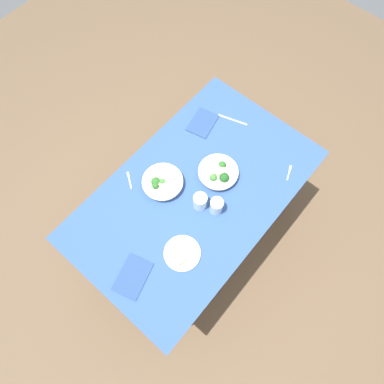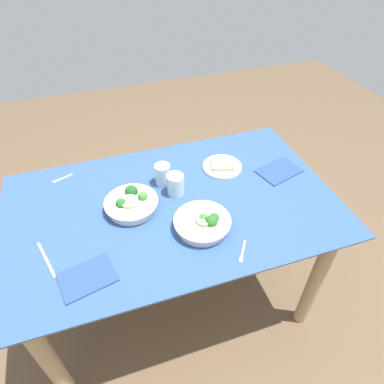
{
  "view_description": "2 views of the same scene",
  "coord_description": "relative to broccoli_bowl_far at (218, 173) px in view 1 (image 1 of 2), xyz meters",
  "views": [
    {
      "loc": [
        0.59,
        0.48,
        2.57
      ],
      "look_at": [
        0.02,
        -0.01,
        0.81
      ],
      "focal_mm": 32.2,
      "sensor_mm": 36.0,
      "label": 1
    },
    {
      "loc": [
        -0.25,
        -1.04,
        1.8
      ],
      "look_at": [
        0.1,
        0.01,
        0.81
      ],
      "focal_mm": 31.34,
      "sensor_mm": 36.0,
      "label": 2
    }
  ],
  "objects": [
    {
      "name": "bread_side_plate",
      "position": [
        0.48,
        0.14,
        -0.02
      ],
      "size": [
        0.19,
        0.19,
        0.03
      ],
      "color": "silver",
      "rests_on": "dining_table"
    },
    {
      "name": "dining_table",
      "position": [
        0.17,
        -0.03,
        -0.15
      ],
      "size": [
        1.45,
        0.88,
        0.77
      ],
      "color": "#2D4C84",
      "rests_on": "ground_plane"
    },
    {
      "name": "fork_by_near_bowl",
      "position": [
        0.35,
        -0.37,
        -0.03
      ],
      "size": [
        0.07,
        0.1,
        0.0
      ],
      "rotation": [
        0.0,
        0.0,
        4.12
      ],
      "color": "#B7B7BC",
      "rests_on": "dining_table"
    },
    {
      "name": "water_glass_center",
      "position": [
        0.17,
        0.12,
        0.02
      ],
      "size": [
        0.07,
        0.07,
        0.1
      ],
      "primitive_type": "cylinder",
      "color": "silver",
      "rests_on": "dining_table"
    },
    {
      "name": "ground_plane",
      "position": [
        0.17,
        -0.03,
        -0.8
      ],
      "size": [
        6.0,
        6.0,
        0.0
      ],
      "primitive_type": "plane",
      "color": "brown"
    },
    {
      "name": "water_glass_side",
      "position": [
        0.21,
        0.04,
        0.02
      ],
      "size": [
        0.08,
        0.08,
        0.1
      ],
      "primitive_type": "cylinder",
      "color": "silver",
      "rests_on": "dining_table"
    },
    {
      "name": "broccoli_bowl_far",
      "position": [
        0.0,
        0.0,
        0.0
      ],
      "size": [
        0.23,
        0.23,
        0.08
      ],
      "color": "silver",
      "rests_on": "dining_table"
    },
    {
      "name": "napkin_folded_upper",
      "position": [
        0.74,
        0.03,
        -0.03
      ],
      "size": [
        0.24,
        0.19,
        0.01
      ],
      "primitive_type": "cube",
      "rotation": [
        0.0,
        0.0,
        0.28
      ],
      "color": "navy",
      "rests_on": "dining_table"
    },
    {
      "name": "broccoli_bowl_near",
      "position": [
        0.25,
        -0.2,
        -0.0
      ],
      "size": [
        0.23,
        0.23,
        0.08
      ],
      "color": "silver",
      "rests_on": "dining_table"
    },
    {
      "name": "napkin_folded_lower",
      "position": [
        -0.22,
        -0.3,
        -0.03
      ],
      "size": [
        0.22,
        0.18,
        0.01
      ],
      "primitive_type": "cube",
      "rotation": [
        0.0,
        0.0,
        0.22
      ],
      "color": "navy",
      "rests_on": "dining_table"
    },
    {
      "name": "fork_by_far_bowl",
      "position": [
        -0.28,
        0.3,
        -0.03
      ],
      "size": [
        0.1,
        0.05,
        0.0
      ],
      "rotation": [
        0.0,
        0.0,
        3.52
      ],
      "color": "#B7B7BC",
      "rests_on": "dining_table"
    },
    {
      "name": "table_knife_left",
      "position": [
        -0.36,
        -0.17,
        -0.03
      ],
      "size": [
        0.07,
        0.19,
        0.0
      ],
      "primitive_type": "cube",
      "rotation": [
        0.0,
        0.0,
        1.88
      ],
      "color": "#B7B7BC",
      "rests_on": "dining_table"
    }
  ]
}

